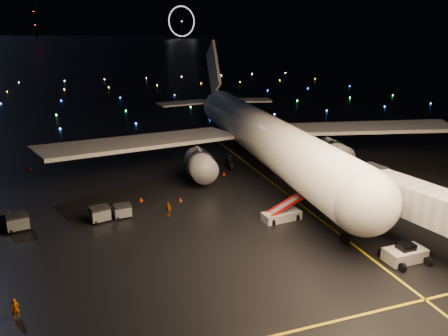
{
  "coord_description": "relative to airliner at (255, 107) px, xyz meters",
  "views": [
    {
      "loc": [
        -12.31,
        -32.52,
        20.33
      ],
      "look_at": [
        2.91,
        12.0,
        5.0
      ],
      "focal_mm": 35.0,
      "sensor_mm": 36.0,
      "label": 1
    }
  ],
  "objects": [
    {
      "name": "taxiway_lights",
      "position": [
        -12.92,
        78.92,
        -8.68
      ],
      "size": [
        164.0,
        92.0,
        0.36
      ],
      "primitive_type": null,
      "color": "black",
      "rests_on": "ground"
    },
    {
      "name": "ferris_wheel",
      "position": [
        157.08,
        692.92,
        17.14
      ],
      "size": [
        49.33,
        16.8,
        52.0
      ],
      "primitive_type": null,
      "rotation": [
        0.0,
        0.0,
        0.26
      ],
      "color": "black",
      "rests_on": "ground"
    },
    {
      "name": "baggage_cart_3",
      "position": [
        -32.17,
        -13.43,
        -7.96
      ],
      "size": [
        2.37,
        1.87,
        1.81
      ],
      "primitive_type": "cube",
      "rotation": [
        0.0,
        0.0,
        0.19
      ],
      "color": "gray",
      "rests_on": "ground"
    },
    {
      "name": "crew_a",
      "position": [
        -30.87,
        -29.19,
        -8.07
      ],
      "size": [
        0.68,
        0.56,
        1.59
      ],
      "primitive_type": "imported",
      "rotation": [
        0.0,
        0.0,
        0.36
      ],
      "color": "#DE5D00",
      "rests_on": "ground"
    },
    {
      "name": "safety_cone_1",
      "position": [
        -6.08,
        -3.65,
        -8.63
      ],
      "size": [
        0.46,
        0.46,
        0.46
      ],
      "primitive_type": "cone",
      "rotation": [
        0.0,
        0.0,
        -0.15
      ],
      "color": "red",
      "rests_on": "ground"
    },
    {
      "name": "safety_cone_0",
      "position": [
        -14.3,
        -11.22,
        -8.61
      ],
      "size": [
        0.55,
        0.55,
        0.5
      ],
      "primitive_type": "cone",
      "rotation": [
        0.0,
        0.0,
        0.3
      ],
      "color": "red",
      "rests_on": "ground"
    },
    {
      "name": "belt_loader",
      "position": [
        -5.03,
        -20.09,
        -7.33
      ],
      "size": [
        6.45,
        2.33,
        3.06
      ],
      "primitive_type": null,
      "rotation": [
        0.0,
        0.0,
        0.1
      ],
      "color": "silver",
      "rests_on": "ground"
    },
    {
      "name": "baggage_cart_0",
      "position": [
        -21.49,
        -13.73,
        -8.09
      ],
      "size": [
        1.94,
        1.46,
        1.54
      ],
      "primitive_type": "cube",
      "rotation": [
        0.0,
        0.0,
        0.11
      ],
      "color": "gray",
      "rests_on": "ground"
    },
    {
      "name": "airliner",
      "position": [
        0.0,
        0.0,
        0.0
      ],
      "size": [
        65.91,
        62.97,
        17.72
      ],
      "primitive_type": null,
      "rotation": [
        0.0,
        0.0,
        -0.06
      ],
      "color": "silver",
      "rests_on": "ground"
    },
    {
      "name": "radio_mast",
      "position": [
        -72.92,
        712.92,
        23.14
      ],
      "size": [
        1.8,
        1.8,
        64.0
      ],
      "primitive_type": "cylinder",
      "color": "black",
      "rests_on": "ground"
    },
    {
      "name": "baggage_cart_1",
      "position": [
        -23.93,
        -14.0,
        -8.0
      ],
      "size": [
        2.32,
        1.89,
        1.72
      ],
      "primitive_type": "cube",
      "rotation": [
        0.0,
        0.0,
        0.26
      ],
      "color": "gray",
      "rests_on": "ground"
    },
    {
      "name": "crew_c",
      "position": [
        -16.57,
        -14.86,
        -8.06
      ],
      "size": [
        0.87,
        0.99,
        1.6
      ],
      "primitive_type": "imported",
      "rotation": [
        0.0,
        0.0,
        -0.94
      ],
      "color": "#DE5D00",
      "rests_on": "ground"
    },
    {
      "name": "safety_cone_3",
      "position": [
        -32.49,
        7.43,
        -8.62
      ],
      "size": [
        0.44,
        0.44,
        0.48
      ],
      "primitive_type": "cone",
      "rotation": [
        0.0,
        0.0,
        -0.05
      ],
      "color": "red",
      "rests_on": "ground"
    },
    {
      "name": "lane_centre",
      "position": [
        -0.92,
        -12.08,
        -8.85
      ],
      "size": [
        0.25,
        80.0,
        0.02
      ],
      "primitive_type": "cube",
      "color": "gold",
      "rests_on": "ground"
    },
    {
      "name": "ground",
      "position": [
        -12.92,
        272.92,
        -8.86
      ],
      "size": [
        2000.0,
        2000.0,
        0.0
      ],
      "primitive_type": "plane",
      "color": "black",
      "rests_on": "ground"
    },
    {
      "name": "pushback_tug",
      "position": [
        1.57,
        -31.73,
        -7.97
      ],
      "size": [
        3.8,
        2.09,
        1.78
      ],
      "primitive_type": "cube",
      "rotation": [
        0.0,
        0.0,
        0.04
      ],
      "color": "silver",
      "rests_on": "ground"
    },
    {
      "name": "safety_cone_2",
      "position": [
        -18.86,
        -9.61,
        -8.6
      ],
      "size": [
        0.55,
        0.55,
        0.53
      ],
      "primitive_type": "cone",
      "rotation": [
        0.0,
        0.0,
        -0.21
      ],
      "color": "red",
      "rests_on": "ground"
    }
  ]
}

